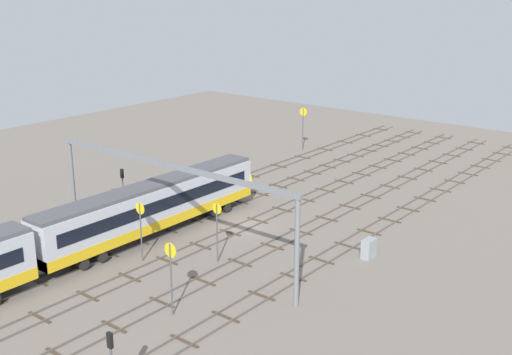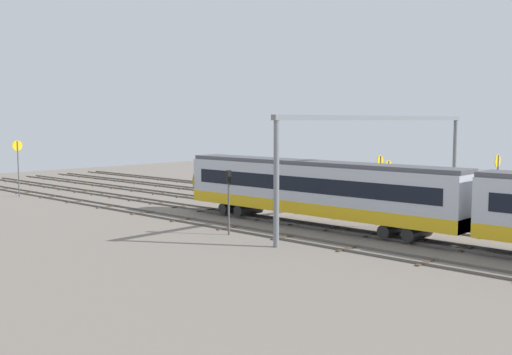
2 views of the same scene
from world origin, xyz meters
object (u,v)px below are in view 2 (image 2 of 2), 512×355
object	(u,v)px
overhead_gantry	(383,138)
train	(466,207)
speed_sign_mid_trackside	(380,176)
signal_light_trackside_departure	(229,193)
speed_sign_distant_end	(388,183)
relay_cabinet	(357,189)
speed_sign_near_foreground	(497,177)
speed_sign_far_trackside	(18,159)

from	to	relation	value
overhead_gantry	train	bearing A→B (deg)	150.69
speed_sign_mid_trackside	signal_light_trackside_departure	distance (m)	15.29
train	speed_sign_distant_end	size ratio (longest dim) A/B	10.02
speed_sign_mid_trackside	relay_cabinet	distance (m)	12.73
speed_sign_near_foreground	overhead_gantry	bearing A→B (deg)	46.72
speed_sign_mid_trackside	speed_sign_far_trackside	bearing A→B (deg)	23.97
speed_sign_far_trackside	signal_light_trackside_departure	bearing A→B (deg)	-179.68
overhead_gantry	signal_light_trackside_departure	xyz separation A→B (m)	(5.12, 11.77, -3.67)
speed_sign_near_foreground	relay_cabinet	world-z (taller)	speed_sign_near_foreground
speed_sign_distant_end	relay_cabinet	world-z (taller)	speed_sign_distant_end
overhead_gantry	speed_sign_near_foreground	xyz separation A→B (m)	(-6.30, -6.69, -3.09)
signal_light_trackside_departure	relay_cabinet	bearing A→B (deg)	-77.25
speed_sign_distant_end	relay_cabinet	xyz separation A→B (m)	(12.11, -14.19, -2.51)
overhead_gantry	relay_cabinet	size ratio (longest dim) A/B	15.74
train	speed_sign_mid_trackside	distance (m)	13.88
speed_sign_mid_trackside	relay_cabinet	size ratio (longest dim) A/B	3.08
train	speed_sign_distant_end	bearing A→B (deg)	-23.93
train	speed_sign_far_trackside	xyz separation A→B (m)	(45.28, 6.92, 1.27)
overhead_gantry	signal_light_trackside_departure	distance (m)	13.35
overhead_gantry	signal_light_trackside_departure	size ratio (longest dim) A/B	5.69
speed_sign_mid_trackside	speed_sign_far_trackside	xyz separation A→B (m)	(34.14, 15.18, 0.64)
speed_sign_far_trackside	speed_sign_mid_trackside	bearing A→B (deg)	-156.03
speed_sign_near_foreground	train	bearing A→B (deg)	102.71
overhead_gantry	speed_sign_distant_end	size ratio (longest dim) A/B	5.13
signal_light_trackside_departure	relay_cabinet	distance (m)	24.94
speed_sign_distant_end	relay_cabinet	bearing A→B (deg)	-49.51
train	relay_cabinet	xyz separation A→B (m)	(19.55, -17.49, -1.84)
overhead_gantry	signal_light_trackside_departure	bearing A→B (deg)	66.48
signal_light_trackside_departure	overhead_gantry	bearing A→B (deg)	-113.52
speed_sign_near_foreground	speed_sign_distant_end	distance (m)	9.68
speed_sign_near_foreground	speed_sign_far_trackside	distance (m)	46.53
train	signal_light_trackside_departure	distance (m)	15.60
signal_light_trackside_departure	speed_sign_near_foreground	bearing A→B (deg)	-121.74
speed_sign_near_foreground	speed_sign_far_trackside	bearing A→B (deg)	23.61
speed_sign_near_foreground	speed_sign_far_trackside	world-z (taller)	speed_sign_far_trackside
speed_sign_near_foreground	speed_sign_far_trackside	size ratio (longest dim) A/B	0.90
overhead_gantry	speed_sign_distant_end	distance (m)	4.02
overhead_gantry	speed_sign_distant_end	world-z (taller)	overhead_gantry
speed_sign_mid_trackside	relay_cabinet	world-z (taller)	speed_sign_mid_trackside
signal_light_trackside_departure	train	bearing A→B (deg)	-154.35
speed_sign_far_trackside	signal_light_trackside_departure	xyz separation A→B (m)	(-31.21, -0.17, -0.96)
speed_sign_far_trackside	relay_cabinet	distance (m)	35.60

